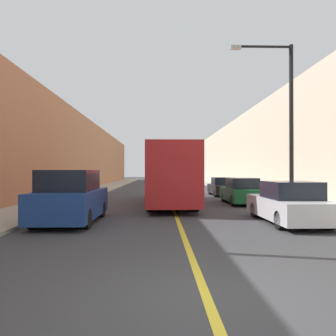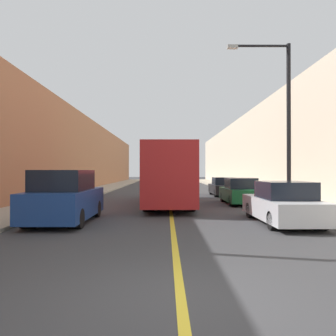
{
  "view_description": "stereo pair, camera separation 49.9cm",
  "coord_description": "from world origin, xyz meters",
  "px_view_note": "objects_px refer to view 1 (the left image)",
  "views": [
    {
      "loc": [
        -0.72,
        -4.95,
        1.93
      ],
      "look_at": [
        -0.09,
        19.01,
        2.15
      ],
      "focal_mm": 35.0,
      "sensor_mm": 36.0,
      "label": 1
    },
    {
      "loc": [
        -0.22,
        -4.96,
        1.93
      ],
      "look_at": [
        -0.09,
        19.01,
        2.15
      ],
      "focal_mm": 35.0,
      "sensor_mm": 36.0,
      "label": 2
    }
  ],
  "objects_px": {
    "bus": "(170,174)",
    "car_right_far": "(223,187)",
    "parked_suv_left": "(71,198)",
    "street_lamp_right": "(286,114)",
    "car_right_near": "(289,204)",
    "car_right_mid": "(241,192)"
  },
  "relations": [
    {
      "from": "parked_suv_left",
      "to": "car_right_far",
      "type": "height_order",
      "value": "parked_suv_left"
    },
    {
      "from": "bus",
      "to": "car_right_far",
      "type": "xyz_separation_m",
      "value": [
        4.3,
        6.54,
        -1.09
      ]
    },
    {
      "from": "bus",
      "to": "car_right_mid",
      "type": "xyz_separation_m",
      "value": [
        4.19,
        0.2,
        -1.06
      ]
    },
    {
      "from": "bus",
      "to": "parked_suv_left",
      "type": "distance_m",
      "value": 7.75
    },
    {
      "from": "parked_suv_left",
      "to": "street_lamp_right",
      "type": "relative_size",
      "value": 0.57
    },
    {
      "from": "bus",
      "to": "car_right_near",
      "type": "relative_size",
      "value": 2.31
    },
    {
      "from": "car_right_far",
      "to": "parked_suv_left",
      "type": "bearing_deg",
      "value": -122.13
    },
    {
      "from": "parked_suv_left",
      "to": "car_right_near",
      "type": "height_order",
      "value": "parked_suv_left"
    },
    {
      "from": "car_right_mid",
      "to": "street_lamp_right",
      "type": "height_order",
      "value": "street_lamp_right"
    },
    {
      "from": "bus",
      "to": "car_right_near",
      "type": "height_order",
      "value": "bus"
    },
    {
      "from": "bus",
      "to": "car_right_mid",
      "type": "bearing_deg",
      "value": 2.76
    },
    {
      "from": "bus",
      "to": "car_right_mid",
      "type": "height_order",
      "value": "bus"
    },
    {
      "from": "car_right_near",
      "to": "car_right_far",
      "type": "relative_size",
      "value": 1.09
    },
    {
      "from": "car_right_near",
      "to": "street_lamp_right",
      "type": "distance_m",
      "value": 5.56
    },
    {
      "from": "car_right_mid",
      "to": "car_right_near",
      "type": "bearing_deg",
      "value": -90.16
    },
    {
      "from": "parked_suv_left",
      "to": "car_right_far",
      "type": "xyz_separation_m",
      "value": [
        8.26,
        13.14,
        -0.25
      ]
    },
    {
      "from": "car_right_near",
      "to": "bus",
      "type": "bearing_deg",
      "value": 121.16
    },
    {
      "from": "parked_suv_left",
      "to": "car_right_mid",
      "type": "relative_size",
      "value": 1.08
    },
    {
      "from": "car_right_mid",
      "to": "car_right_far",
      "type": "xyz_separation_m",
      "value": [
        0.11,
        6.33,
        -0.03
      ]
    },
    {
      "from": "bus",
      "to": "car_right_far",
      "type": "height_order",
      "value": "bus"
    },
    {
      "from": "bus",
      "to": "car_right_near",
      "type": "distance_m",
      "value": 8.13
    },
    {
      "from": "bus",
      "to": "street_lamp_right",
      "type": "xyz_separation_m",
      "value": [
        5.49,
        -3.25,
        2.95
      ]
    }
  ]
}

